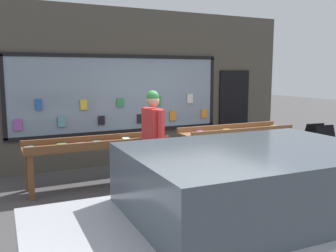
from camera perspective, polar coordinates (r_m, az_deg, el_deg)
ground_plane at (r=6.86m, az=4.26°, el=-9.33°), size 40.00×40.00×0.00m
shopfront_facade at (r=8.68m, az=-3.85°, el=5.88°), size 7.58×0.29×3.46m
display_table_left at (r=6.86m, az=-10.75°, el=-3.26°), size 2.57×0.77×0.89m
display_table_right at (r=8.25m, az=10.35°, el=-1.23°), size 2.57×0.75×0.90m
person_browsing at (r=6.51m, az=-2.31°, el=-0.87°), size 0.23×0.68×1.75m
small_dog at (r=6.64m, az=2.88°, el=-7.25°), size 0.38×0.50×0.44m
sandwich_board_sign at (r=9.62m, az=22.02°, el=-2.16°), size 0.63×0.92×0.82m
parked_car at (r=3.58m, az=12.71°, el=-13.82°), size 4.02×2.10×1.41m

